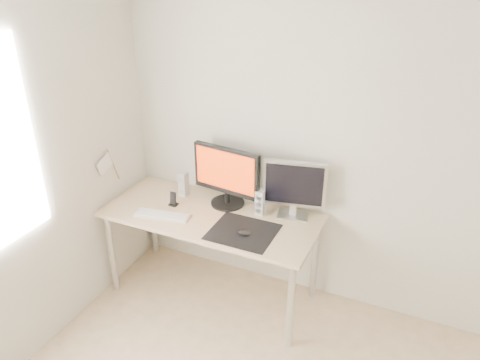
% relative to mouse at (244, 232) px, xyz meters
% --- Properties ---
extents(wall_back, '(3.50, 0.00, 3.50)m').
position_rel_mouse_xyz_m(wall_back, '(0.59, 0.53, 0.50)').
color(wall_back, white).
rests_on(wall_back, ground).
extents(mousepad, '(0.45, 0.40, 0.00)m').
position_rel_mouse_xyz_m(mousepad, '(-0.02, 0.03, -0.02)').
color(mousepad, black).
rests_on(mousepad, desk).
extents(mouse, '(0.10, 0.06, 0.04)m').
position_rel_mouse_xyz_m(mouse, '(0.00, 0.00, 0.00)').
color(mouse, black).
rests_on(mouse, mousepad).
extents(desk, '(1.60, 0.70, 0.73)m').
position_rel_mouse_xyz_m(desk, '(-0.34, 0.16, -0.10)').
color(desk, '#D1B587').
rests_on(desk, ground).
extents(main_monitor, '(0.55, 0.29, 0.47)m').
position_rel_mouse_xyz_m(main_monitor, '(-0.29, 0.34, 0.23)').
color(main_monitor, black).
rests_on(main_monitor, desk).
extents(second_monitor, '(0.45, 0.20, 0.43)m').
position_rel_mouse_xyz_m(second_monitor, '(0.22, 0.38, 0.22)').
color(second_monitor, silver).
rests_on(second_monitor, desk).
extents(speaker_left, '(0.06, 0.08, 0.19)m').
position_rel_mouse_xyz_m(speaker_left, '(-0.67, 0.33, 0.08)').
color(speaker_left, silver).
rests_on(speaker_left, desk).
extents(speaker_right, '(0.06, 0.08, 0.19)m').
position_rel_mouse_xyz_m(speaker_right, '(-0.01, 0.31, 0.08)').
color(speaker_right, white).
rests_on(speaker_right, desk).
extents(keyboard, '(0.43, 0.19, 0.02)m').
position_rel_mouse_xyz_m(keyboard, '(-0.65, -0.02, -0.01)').
color(keyboard, '#BDBDBF').
rests_on(keyboard, desk).
extents(phone_dock, '(0.06, 0.05, 0.11)m').
position_rel_mouse_xyz_m(phone_dock, '(-0.66, 0.15, 0.01)').
color(phone_dock, black).
rests_on(phone_dock, desk).
extents(pennant, '(0.01, 0.23, 0.29)m').
position_rel_mouse_xyz_m(pennant, '(-1.13, 0.01, 0.30)').
color(pennant, '#A57F54').
rests_on(pennant, wall_left).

